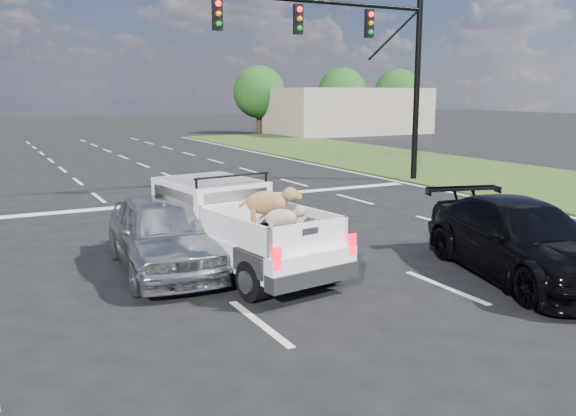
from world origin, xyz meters
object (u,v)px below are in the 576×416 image
silver_sedan (162,233)px  traffic_signal (364,50)px  pickup_truck (234,224)px  black_coupe (522,240)px

silver_sedan → traffic_signal: bearing=42.1°
pickup_truck → black_coupe: (4.30, -3.02, -0.14)m
pickup_truck → traffic_signal: bearing=35.2°
pickup_truck → silver_sedan: size_ratio=1.19×
traffic_signal → pickup_truck: size_ratio=1.86×
traffic_signal → silver_sedan: 12.52m
silver_sedan → black_coupe: size_ratio=0.88×
traffic_signal → black_coupe: (-3.83, -10.64, -4.04)m
traffic_signal → black_coupe: 12.01m
traffic_signal → black_coupe: bearing=-109.8°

